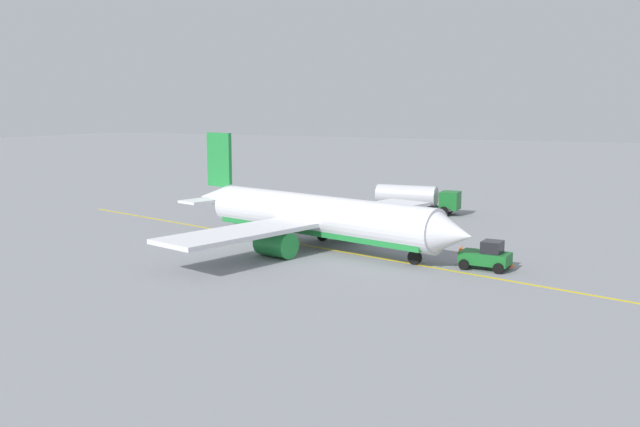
% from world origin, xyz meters
% --- Properties ---
extents(ground_plane, '(400.00, 400.00, 0.00)m').
position_xyz_m(ground_plane, '(0.00, 0.00, 0.00)').
color(ground_plane, gray).
extents(airplane, '(30.27, 30.71, 9.56)m').
position_xyz_m(airplane, '(-0.49, 0.14, 2.60)').
color(airplane, white).
rests_on(airplane, ground).
extents(fuel_tanker, '(10.36, 3.11, 3.15)m').
position_xyz_m(fuel_tanker, '(1.12, 22.78, 1.72)').
color(fuel_tanker, '#2D2D33').
rests_on(fuel_tanker, ground).
extents(pushback_tug, '(3.73, 2.54, 2.20)m').
position_xyz_m(pushback_tug, '(14.76, -1.88, 1.01)').
color(pushback_tug, '#196B28').
rests_on(pushback_tug, ground).
extents(refueling_worker, '(0.49, 0.60, 1.71)m').
position_xyz_m(refueling_worker, '(5.43, 15.33, 0.82)').
color(refueling_worker, navy).
rests_on(refueling_worker, ground).
extents(safety_cone_nose, '(0.64, 0.64, 0.71)m').
position_xyz_m(safety_cone_nose, '(11.60, 2.91, 0.36)').
color(safety_cone_nose, '#F2590F').
rests_on(safety_cone_nose, ground).
extents(safety_cone_wingtip, '(0.62, 0.62, 0.69)m').
position_xyz_m(safety_cone_wingtip, '(16.19, -0.34, 0.35)').
color(safety_cone_wingtip, '#F2590F').
rests_on(safety_cone_wingtip, ground).
extents(taxi_line_marking, '(67.31, 19.15, 0.01)m').
position_xyz_m(taxi_line_marking, '(0.00, 0.00, 0.01)').
color(taxi_line_marking, yellow).
rests_on(taxi_line_marking, ground).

